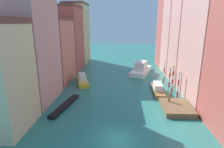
% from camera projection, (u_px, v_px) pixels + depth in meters
% --- Properties ---
extents(ground_plane, '(154.00, 154.00, 0.00)m').
position_uv_depth(ground_plane, '(121.00, 78.00, 44.43)').
color(ground_plane, '#28756B').
extents(building_left_1, '(6.51, 10.03, 17.22)m').
position_uv_depth(building_left_1, '(30.00, 49.00, 29.58)').
color(building_left_1, tan).
rests_on(building_left_1, ground).
extents(building_left_2, '(6.51, 10.51, 13.83)m').
position_uv_depth(building_left_2, '(55.00, 50.00, 40.23)').
color(building_left_2, '#C6705B').
rests_on(building_left_2, ground).
extents(building_left_3, '(6.51, 10.22, 17.06)m').
position_uv_depth(building_left_3, '(68.00, 39.00, 50.15)').
color(building_left_3, '#B25147').
rests_on(building_left_3, ground).
extents(building_left_4, '(6.51, 10.73, 18.64)m').
position_uv_depth(building_left_4, '(77.00, 34.00, 60.12)').
color(building_left_4, '#DBB77A').
rests_on(building_left_4, ground).
extents(building_right_1, '(6.51, 11.19, 19.59)m').
position_uv_depth(building_right_1, '(210.00, 41.00, 29.83)').
color(building_right_1, tan).
rests_on(building_right_1, ground).
extents(building_right_2, '(6.51, 7.45, 21.83)m').
position_uv_depth(building_right_2, '(189.00, 32.00, 38.84)').
color(building_right_2, tan).
rests_on(building_right_2, ground).
extents(building_right_3, '(6.51, 8.47, 20.33)m').
position_uv_depth(building_right_3, '(178.00, 33.00, 47.09)').
color(building_right_3, tan).
rests_on(building_right_3, ground).
extents(building_right_4, '(6.51, 8.18, 20.06)m').
position_uv_depth(building_right_4, '(170.00, 32.00, 55.18)').
color(building_right_4, '#B25147').
rests_on(building_right_4, ground).
extents(waterfront_dock, '(4.29, 5.65, 0.74)m').
position_uv_depth(waterfront_dock, '(177.00, 107.00, 28.13)').
color(waterfront_dock, brown).
rests_on(waterfront_dock, ground).
extents(person_on_dock, '(0.36, 0.36, 1.57)m').
position_uv_depth(person_on_dock, '(169.00, 97.00, 29.18)').
color(person_on_dock, olive).
rests_on(person_on_dock, waterfront_dock).
extents(mooring_pole_0, '(0.30, 0.30, 4.69)m').
position_uv_depth(mooring_pole_0, '(178.00, 85.00, 32.17)').
color(mooring_pole_0, red).
rests_on(mooring_pole_0, ground).
extents(mooring_pole_1, '(0.36, 0.36, 5.19)m').
position_uv_depth(mooring_pole_1, '(173.00, 79.00, 34.81)').
color(mooring_pole_1, red).
rests_on(mooring_pole_1, ground).
extents(mooring_pole_2, '(0.35, 0.35, 4.23)m').
position_uv_depth(mooring_pole_2, '(170.00, 76.00, 37.87)').
color(mooring_pole_2, red).
rests_on(mooring_pole_2, ground).
extents(mooring_pole_3, '(0.27, 0.27, 4.60)m').
position_uv_depth(mooring_pole_3, '(164.00, 72.00, 40.56)').
color(mooring_pole_3, red).
rests_on(mooring_pole_3, ground).
extents(vaporetto_white, '(6.74, 11.22, 2.99)m').
position_uv_depth(vaporetto_white, '(141.00, 69.00, 48.75)').
color(vaporetto_white, white).
rests_on(vaporetto_white, ground).
extents(gondola_black, '(2.57, 8.28, 0.47)m').
position_uv_depth(gondola_black, '(65.00, 106.00, 29.10)').
color(gondola_black, black).
rests_on(gondola_black, ground).
extents(motorboat_0, '(4.16, 7.67, 2.12)m').
position_uv_depth(motorboat_0, '(82.00, 80.00, 40.32)').
color(motorboat_0, gold).
rests_on(motorboat_0, ground).
extents(motorboat_1, '(2.18, 7.43, 1.71)m').
position_uv_depth(motorboat_1, '(158.00, 89.00, 35.33)').
color(motorboat_1, olive).
rests_on(motorboat_1, ground).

